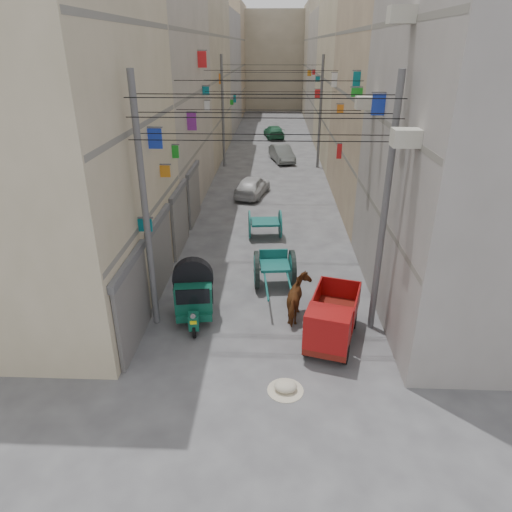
# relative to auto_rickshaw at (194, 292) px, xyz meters

# --- Properties ---
(ground) EXTENTS (140.00, 140.00, 0.00)m
(ground) POSITION_rel_auto_rickshaw_xyz_m (2.35, -6.37, -0.99)
(ground) COLOR #434346
(ground) RESTS_ON ground
(building_row_left) EXTENTS (8.00, 62.00, 14.00)m
(building_row_left) POSITION_rel_auto_rickshaw_xyz_m (-5.65, 27.75, 5.47)
(building_row_left) COLOR #C4B394
(building_row_left) RESTS_ON ground
(building_row_right) EXTENTS (8.00, 62.00, 14.00)m
(building_row_right) POSITION_rel_auto_rickshaw_xyz_m (10.34, 27.75, 5.47)
(building_row_right) COLOR gray
(building_row_right) RESTS_ON ground
(end_cap_building) EXTENTS (22.00, 10.00, 13.00)m
(end_cap_building) POSITION_rel_auto_rickshaw_xyz_m (2.35, 59.63, 5.51)
(end_cap_building) COLOR #B0A38B
(end_cap_building) RESTS_ON ground
(shutters_left) EXTENTS (0.18, 14.40, 2.88)m
(shutters_left) POSITION_rel_auto_rickshaw_xyz_m (-1.57, 4.00, 0.50)
(shutters_left) COLOR #535459
(shutters_left) RESTS_ON ground
(signboards) EXTENTS (8.22, 40.52, 5.67)m
(signboards) POSITION_rel_auto_rickshaw_xyz_m (2.34, 15.28, 2.44)
(signboards) COLOR #0A6C78
(signboards) RESTS_ON ground
(ac_units) EXTENTS (0.70, 6.55, 3.35)m
(ac_units) POSITION_rel_auto_rickshaw_xyz_m (6.00, 1.29, 6.44)
(ac_units) COLOR #B5B2A2
(ac_units) RESTS_ON ground
(utility_poles) EXTENTS (7.40, 22.20, 8.00)m
(utility_poles) POSITION_rel_auto_rickshaw_xyz_m (2.35, 10.63, 3.01)
(utility_poles) COLOR #565558
(utility_poles) RESTS_ON ground
(overhead_cables) EXTENTS (7.40, 22.52, 1.12)m
(overhead_cables) POSITION_rel_auto_rickshaw_xyz_m (2.35, 8.03, 5.78)
(overhead_cables) COLOR black
(overhead_cables) RESTS_ON ground
(auto_rickshaw) EXTENTS (1.59, 2.45, 1.68)m
(auto_rickshaw) POSITION_rel_auto_rickshaw_xyz_m (0.00, 0.00, 0.00)
(auto_rickshaw) COLOR black
(auto_rickshaw) RESTS_ON ground
(tonga_cart) EXTENTS (1.66, 3.37, 1.48)m
(tonga_cart) POSITION_rel_auto_rickshaw_xyz_m (2.72, 2.29, -0.22)
(tonga_cart) COLOR black
(tonga_cart) RESTS_ON ground
(mini_truck) EXTENTS (2.06, 3.20, 1.66)m
(mini_truck) POSITION_rel_auto_rickshaw_xyz_m (4.46, -1.55, -0.19)
(mini_truck) COLOR black
(mini_truck) RESTS_ON ground
(second_cart) EXTENTS (1.68, 1.52, 1.38)m
(second_cart) POSITION_rel_auto_rickshaw_xyz_m (2.23, 7.27, -0.25)
(second_cart) COLOR #145853
(second_cart) RESTS_ON ground
(feed_sack) EXTENTS (0.62, 0.50, 0.31)m
(feed_sack) POSITION_rel_auto_rickshaw_xyz_m (3.06, -3.61, -0.83)
(feed_sack) COLOR beige
(feed_sack) RESTS_ON ground
(horse) EXTENTS (0.97, 1.78, 1.44)m
(horse) POSITION_rel_auto_rickshaw_xyz_m (3.56, 0.11, -0.27)
(horse) COLOR #5E2A16
(horse) RESTS_ON ground
(distant_car_white) EXTENTS (2.35, 4.00, 1.28)m
(distant_car_white) POSITION_rel_auto_rickshaw_xyz_m (1.30, 14.06, -0.35)
(distant_car_white) COLOR #B4B4B4
(distant_car_white) RESTS_ON ground
(distant_car_grey) EXTENTS (2.25, 4.09, 1.28)m
(distant_car_grey) POSITION_rel_auto_rickshaw_xyz_m (3.22, 23.46, -0.35)
(distant_car_grey) COLOR #545957
(distant_car_grey) RESTS_ON ground
(distant_car_green) EXTENTS (2.33, 4.40, 1.22)m
(distant_car_green) POSITION_rel_auto_rickshaw_xyz_m (2.52, 33.83, -0.38)
(distant_car_green) COLOR #205F3E
(distant_car_green) RESTS_ON ground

